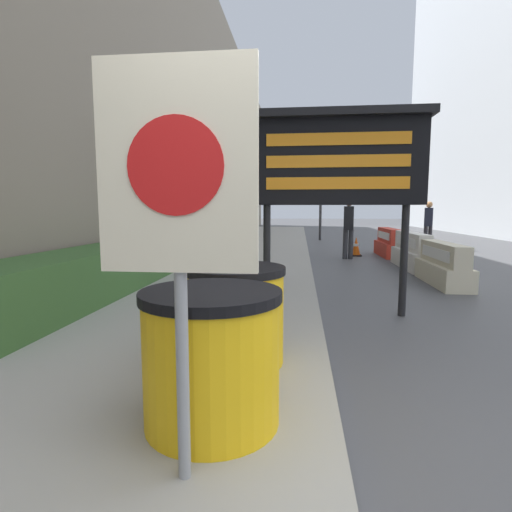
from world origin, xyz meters
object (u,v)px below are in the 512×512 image
warning_sign (177,194)px  jersey_barrier_cream (443,266)px  jersey_barrier_red_striped (389,244)px  traffic_cone_near (356,247)px  barrel_drum_foreground (212,357)px  pedestrian_passerby (428,221)px  barrel_drum_middle (235,314)px  message_board (336,161)px  traffic_light_near_curb (321,180)px  pedestrian_worker (349,223)px  jersey_barrier_white (412,252)px

warning_sign → jersey_barrier_cream: 7.05m
jersey_barrier_red_striped → traffic_cone_near: jersey_barrier_red_striped is taller
barrel_drum_foreground → pedestrian_passerby: 13.65m
barrel_drum_middle → pedestrian_passerby: (5.09, 11.69, 0.45)m
message_board → jersey_barrier_cream: bearing=47.0°
barrel_drum_foreground → barrel_drum_middle: bearing=91.0°
warning_sign → pedestrian_passerby: warning_sign is taller
traffic_light_near_curb → warning_sign: bearing=-94.9°
jersey_barrier_red_striped → traffic_light_near_curb: (-1.80, 6.00, 2.38)m
jersey_barrier_cream → traffic_cone_near: jersey_barrier_cream is taller
traffic_light_near_curb → pedestrian_passerby: (3.64, -3.68, -1.74)m
traffic_cone_near → traffic_light_near_curb: (-0.79, 6.12, 2.46)m
warning_sign → traffic_cone_near: 11.04m
warning_sign → pedestrian_worker: 10.18m
barrel_drum_foreground → jersey_barrier_white: bearing=67.5°
jersey_barrier_white → pedestrian_worker: bearing=129.0°
traffic_cone_near → warning_sign: bearing=-101.8°
barrel_drum_foreground → jersey_barrier_cream: size_ratio=0.45×
jersey_barrier_cream → jersey_barrier_white: (0.00, 2.19, 0.03)m
barrel_drum_middle → warning_sign: warning_sign is taller
barrel_drum_middle → jersey_barrier_red_striped: 9.91m
barrel_drum_foreground → message_board: size_ratio=0.31×
jersey_barrier_cream → jersey_barrier_red_striped: (-0.00, 4.71, 0.02)m
pedestrian_worker → jersey_barrier_cream: bearing=25.7°
traffic_cone_near → jersey_barrier_red_striped: bearing=6.3°
barrel_drum_foreground → traffic_cone_near: size_ratio=1.42×
barrel_drum_middle → warning_sign: (-0.01, -1.49, 0.94)m
barrel_drum_middle → warning_sign: bearing=-90.3°
jersey_barrier_white → jersey_barrier_red_striped: (-0.00, 2.52, -0.01)m
barrel_drum_middle → jersey_barrier_red_striped: bearing=70.9°
jersey_barrier_cream → jersey_barrier_red_striped: bearing=90.0°
jersey_barrier_cream → traffic_light_near_curb: bearing=99.5°
warning_sign → pedestrian_worker: (1.92, 9.98, -0.47)m
warning_sign → message_board: 3.90m
jersey_barrier_red_striped → traffic_cone_near: 1.01m
barrel_drum_middle → pedestrian_worker: (1.91, 8.49, 0.47)m
barrel_drum_foreground → traffic_light_near_curb: size_ratio=0.22×
barrel_drum_middle → jersey_barrier_white: barrel_drum_middle is taller
warning_sign → message_board: message_board is taller
warning_sign → message_board: bearing=75.0°
jersey_barrier_white → traffic_light_near_curb: 9.03m
barrel_drum_foreground → jersey_barrier_cream: barrel_drum_foreground is taller
pedestrian_worker → pedestrian_passerby: 4.51m
warning_sign → barrel_drum_middle: bearing=89.7°
jersey_barrier_cream → jersey_barrier_white: 2.19m
barrel_drum_middle → jersey_barrier_cream: (3.25, 4.65, -0.21)m
message_board → traffic_cone_near: bearing=79.9°
warning_sign → traffic_light_near_curb: (1.46, 16.86, 1.25)m
jersey_barrier_white → traffic_light_near_curb: size_ratio=0.57×
pedestrian_worker → pedestrian_passerby: pedestrian_worker is taller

